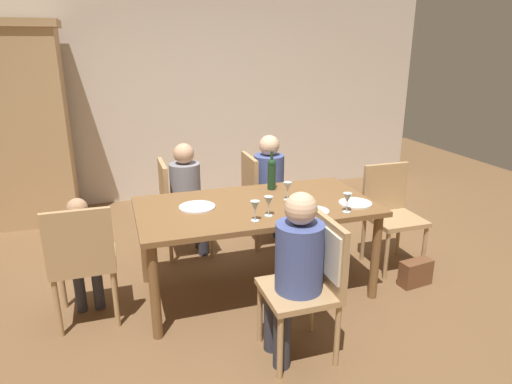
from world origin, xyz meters
The scene contains 22 objects.
ground_plane centered at (0.00, 0.00, 0.00)m, with size 10.00×10.00×0.00m, color brown.
rear_room_partition centered at (0.00, 2.68, 1.35)m, with size 6.40×0.12×2.70m, color beige.
armoire_cabinet centered at (-2.02, 2.23, 1.10)m, with size 1.18×0.62×2.18m.
dining_table centered at (0.00, 0.00, 0.67)m, with size 1.84×0.96×0.75m.
chair_far_left centered at (-0.50, 0.86, 0.53)m, with size 0.44×0.44×0.92m.
chair_near centered at (0.12, -0.86, 0.59)m, with size 0.46×0.44×0.92m.
chair_far_right centered at (0.33, 0.86, 0.53)m, with size 0.44×0.44×0.92m.
chair_left_end centered at (-1.30, -0.09, 0.53)m, with size 0.44×0.44×0.92m.
chair_right_end centered at (1.30, 0.09, 0.53)m, with size 0.44×0.44×0.92m.
person_woman_host centered at (-0.39, 0.86, 0.63)m, with size 0.33×0.28×1.08m.
person_man_bearded centered at (-0.03, -0.86, 0.65)m, with size 0.34×0.30×1.12m.
person_man_guest centered at (0.44, 0.86, 0.64)m, with size 0.34×0.30×1.11m.
person_child_small centered at (-1.30, 0.02, 0.56)m, with size 0.22×0.25×0.94m.
wine_bottle_tall_green centered at (0.24, 0.32, 0.89)m, with size 0.07×0.07×0.34m.
wine_glass_near_left centered at (0.59, -0.37, 0.86)m, with size 0.07×0.07×0.15m.
wine_glass_centre centered at (-0.11, -0.33, 0.86)m, with size 0.07×0.07×0.15m.
wine_glass_near_right centered at (0.27, 0.02, 0.86)m, with size 0.07×0.07×0.15m.
wine_glass_far centered at (0.01, -0.27, 0.86)m, with size 0.07×0.07×0.15m.
dinner_plate_host centered at (-0.45, 0.06, 0.76)m, with size 0.28×0.28×0.01m, color white.
dinner_plate_guest_left centered at (0.74, -0.24, 0.76)m, with size 0.26×0.26×0.01m, color white.
dinner_plate_guest_right centered at (0.36, -0.30, 0.76)m, with size 0.22×0.22×0.01m, color white.
handbag centered at (1.30, -0.35, 0.11)m, with size 0.28×0.12×0.22m, color brown.
Camera 1 is at (-1.03, -3.17, 1.95)m, focal length 31.73 mm.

